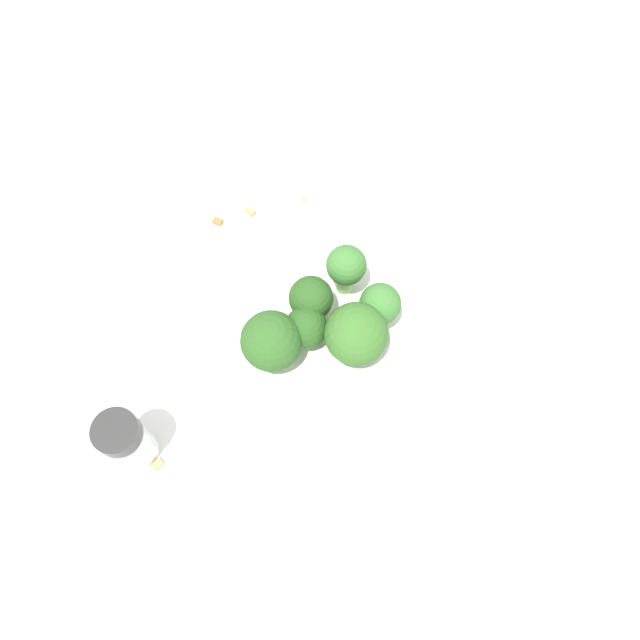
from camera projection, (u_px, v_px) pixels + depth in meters
ground_plane at (320, 352)px, 0.54m from camera, size 3.00×3.00×0.00m
bowl at (320, 343)px, 0.52m from camera, size 0.18×0.18×0.04m
broccoli_floret_0 at (358, 330)px, 0.47m from camera, size 0.05×0.05×0.06m
broccoli_floret_1 at (271, 341)px, 0.47m from camera, size 0.05×0.05×0.05m
broccoli_floret_2 at (311, 300)px, 0.49m from camera, size 0.04×0.04×0.05m
broccoli_floret_3 at (380, 305)px, 0.48m from camera, size 0.03×0.03×0.05m
broccoli_floret_4 at (344, 267)px, 0.49m from camera, size 0.03×0.03×0.05m
broccoli_floret_5 at (306, 328)px, 0.48m from camera, size 0.03×0.03×0.04m
pepper_shaker at (127, 441)px, 0.47m from camera, size 0.03×0.03×0.07m
almond_crumb_0 at (157, 464)px, 0.50m from camera, size 0.01×0.01×0.01m
almond_crumb_1 at (250, 210)px, 0.60m from camera, size 0.01×0.01×0.01m
almond_crumb_2 at (304, 198)px, 0.60m from camera, size 0.00×0.01×0.01m
almond_crumb_3 at (217, 220)px, 0.59m from camera, size 0.01×0.01×0.01m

